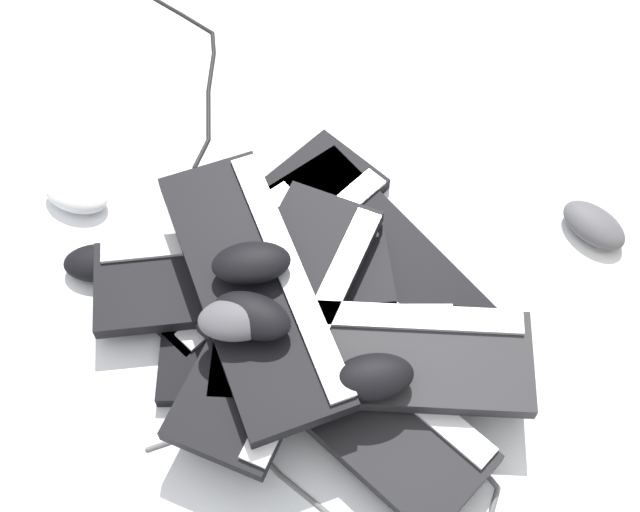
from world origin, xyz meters
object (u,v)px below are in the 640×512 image
Objects in this scene: keyboard_1 at (383,263)px; keyboard_4 at (281,319)px; keyboard_6 at (372,354)px; mouse_3 at (251,263)px; mouse_5 at (239,319)px; mouse_7 at (76,194)px; keyboard_0 at (312,353)px; keyboard_7 at (254,286)px; mouse_0 at (594,225)px; keyboard_3 at (243,273)px; keyboard_2 at (262,239)px; keyboard_5 at (345,389)px; mouse_6 at (99,263)px; mouse_2 at (373,377)px; mouse_1 at (252,316)px.

keyboard_1 is 0.95× the size of keyboard_4.
mouse_3 reaches higher than keyboard_6.
mouse_5 is 1.00× the size of mouse_7.
keyboard_1 is 0.19m from keyboard_6.
keyboard_1 is 0.98× the size of keyboard_6.
mouse_3 reaches higher than keyboard_0.
mouse_7 is at bearing -126.68° from keyboard_0.
keyboard_7 is 4.22× the size of mouse_5.
mouse_0 reaches higher than keyboard_0.
keyboard_3 is at bearing 110.28° from mouse_3.
mouse_7 is (-0.08, -0.30, 0.01)m from keyboard_2.
keyboard_6 reaches higher than keyboard_2.
mouse_3 and mouse_5 have the same top height.
keyboard_2 is 0.28m from keyboard_6.
keyboard_3 is 1.08× the size of keyboard_5.
keyboard_2 is 0.52m from mouse_0.
mouse_5 is at bearing -12.86° from keyboard_7.
keyboard_6 is 0.56m from mouse_7.
keyboard_6 is at bearing -24.33° from mouse_6.
mouse_0 is (-0.24, 0.36, -0.05)m from keyboard_6.
keyboard_7 is at bearing -136.16° from keyboard_5.
keyboard_0 is 0.47m from mouse_7.
keyboard_1 is 0.24m from mouse_3.
mouse_5 reaches higher than mouse_7.
mouse_3 reaches higher than mouse_7.
mouse_3 is at bearing -11.94° from mouse_7.
keyboard_3 is 0.97× the size of keyboard_7.
mouse_2 reaches higher than keyboard_6.
mouse_1 is at bearing -87.71° from keyboard_0.
keyboard_2 is 0.25m from mouse_6.
mouse_1 is at bearing -99.61° from keyboard_6.
mouse_5 is at bearing -23.17° from mouse_7.
mouse_3 is 0.28m from mouse_6.
mouse_3 is at bearing -65.95° from mouse_1.
keyboard_0 is 1.05× the size of keyboard_5.
keyboard_1 is at bearing 163.56° from keyboard_5.
keyboard_5 is at bearing 33.82° from keyboard_0.
keyboard_1 is at bearing 129.33° from keyboard_4.
keyboard_2 is 3.80× the size of mouse_2.
mouse_1 is at bearing -21.07° from mouse_7.
keyboard_3 is at bearing -92.34° from mouse_5.
mouse_0 is 1.00× the size of mouse_6.
keyboard_7 is at bearing -67.06° from mouse_1.
keyboard_7 is at bearing -117.43° from mouse_0.
keyboard_5 is at bearing -17.12° from mouse_7.
mouse_2 reaches higher than keyboard_3.
keyboard_1 is at bearing -119.26° from mouse_1.
mouse_6 is at bearing -128.95° from mouse_0.
keyboard_0 is at bearing -107.91° from mouse_0.
keyboard_2 is 0.31m from mouse_7.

